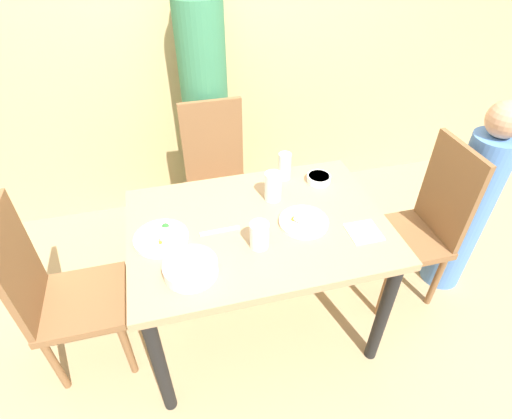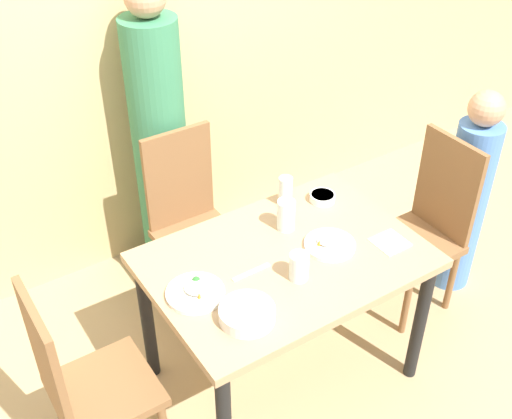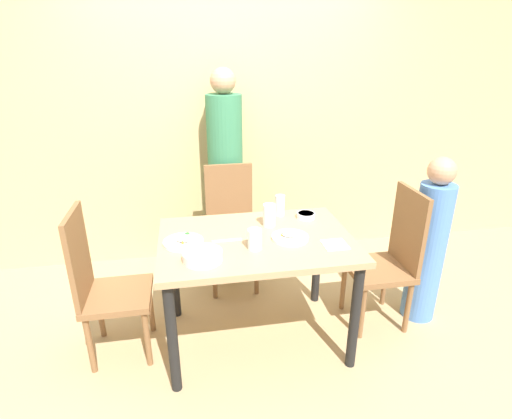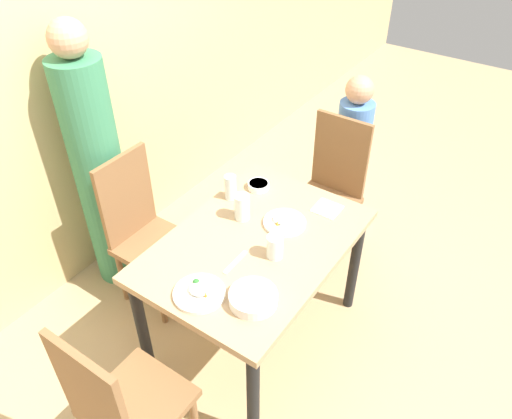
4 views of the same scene
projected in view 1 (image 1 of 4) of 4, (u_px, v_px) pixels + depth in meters
The scene contains 17 objects.
ground_plane at pixel (258, 321), 2.30m from camera, with size 10.00×10.00×0.00m, color tan.
wall_back at pixel (204, 12), 2.43m from camera, with size 10.00×0.06×2.70m.
dining_table at pixel (258, 239), 1.89m from camera, with size 1.18×0.82×0.75m.
chair_adult_spot at pixel (218, 178), 2.53m from camera, with size 0.40×0.40×0.98m.
chair_child_spot at pixel (421, 224), 2.19m from camera, with size 0.40×0.40×0.98m.
chair_empty_left at pixel (58, 292), 1.83m from camera, with size 0.40×0.40×0.98m.
person_adult at pixel (206, 115), 2.58m from camera, with size 0.29×0.29×1.69m.
person_child at pixel (468, 208), 2.21m from camera, with size 0.23×0.23×1.19m.
bowl_curry at pixel (191, 268), 1.58m from camera, with size 0.22×0.22×0.05m.
plate_rice_adult at pixel (303, 221), 1.82m from camera, with size 0.23×0.23×0.04m.
plate_rice_child at pixel (162, 237), 1.74m from camera, with size 0.24×0.24×0.05m.
bowl_rice_small at pixel (319, 178), 2.07m from camera, with size 0.12×0.12×0.04m.
glass_water_tall at pixel (273, 186), 1.92m from camera, with size 0.08×0.08×0.15m.
glass_water_short at pixel (285, 166), 2.06m from camera, with size 0.07×0.07×0.15m.
glass_water_center at pixel (259, 235), 1.68m from camera, with size 0.08×0.08×0.12m.
napkin_folded at pixel (364, 232), 1.78m from camera, with size 0.14×0.14×0.01m.
fork_steel at pixel (220, 231), 1.78m from camera, with size 0.18×0.02×0.01m.
Camera 1 is at (-0.35, -1.32, 1.96)m, focal length 28.00 mm.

